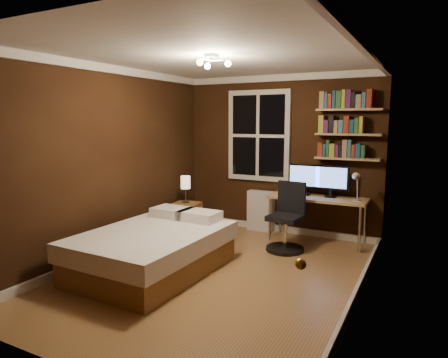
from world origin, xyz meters
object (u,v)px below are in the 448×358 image
at_px(radiator, 261,211).
at_px(desk, 317,201).
at_px(office_chair, 287,225).
at_px(monitor_left, 305,180).
at_px(monitor_right, 331,181).
at_px(desk_lamp, 357,186).
at_px(bed, 154,250).
at_px(bedside_lamp, 186,190).
at_px(nightstand, 186,219).

height_order(radiator, desk, desk).
xyz_separation_m(desk, office_chair, (-0.27, -0.58, -0.26)).
relative_size(monitor_left, monitor_right, 1.00).
relative_size(monitor_left, office_chair, 0.54).
distance_m(desk_lamp, office_chair, 1.10).
bearing_deg(monitor_right, radiator, 175.01).
xyz_separation_m(monitor_right, office_chair, (-0.44, -0.65, -0.56)).
bearing_deg(bed, desk, 57.31).
relative_size(monitor_right, desk_lamp, 1.16).
bearing_deg(desk, monitor_right, 22.51).
distance_m(radiator, office_chair, 1.03).
distance_m(bed, office_chair, 1.89).
xyz_separation_m(monitor_left, desk_lamp, (0.78, -0.18, -0.01)).
bearing_deg(desk, bed, -124.13).
bearing_deg(bedside_lamp, bed, -70.74).
bearing_deg(monitor_right, bedside_lamp, -163.20).
distance_m(nightstand, desk, 2.06).
bearing_deg(bed, monitor_right, 55.12).
height_order(bedside_lamp, monitor_right, monitor_right).
relative_size(bed, radiator, 2.86).
distance_m(bedside_lamp, monitor_right, 2.22).
relative_size(nightstand, monitor_left, 0.98).
bearing_deg(desk, bedside_lamp, -163.73).
relative_size(bed, bedside_lamp, 4.33).
height_order(nightstand, office_chair, office_chair).
distance_m(radiator, monitor_right, 1.28).
bearing_deg(bedside_lamp, office_chair, -0.53).
bearing_deg(desk_lamp, monitor_left, 166.87).
relative_size(bedside_lamp, desk, 0.31).
height_order(bed, desk, desk).
xyz_separation_m(bedside_lamp, desk, (1.95, 0.57, -0.10)).
bearing_deg(monitor_left, bedside_lamp, -159.69).
height_order(monitor_left, office_chair, monitor_left).
distance_m(nightstand, monitor_right, 2.31).
xyz_separation_m(bed, nightstand, (-0.53, 1.52, -0.02)).
bearing_deg(desk_lamp, nightstand, -169.68).
bearing_deg(desk, desk_lamp, -11.15).
bearing_deg(monitor_right, bed, -126.32).
height_order(bed, radiator, radiator).
height_order(desk, desk_lamp, desk_lamp).
bearing_deg(office_chair, nightstand, -174.53).
distance_m(bed, nightstand, 1.61).
height_order(bed, bedside_lamp, bedside_lamp).
height_order(bed, monitor_left, monitor_left).
xyz_separation_m(desk_lamp, office_chair, (-0.83, -0.47, -0.54)).
relative_size(radiator, desk_lamp, 1.50).
height_order(bedside_lamp, desk_lamp, desk_lamp).
bearing_deg(office_chair, monitor_right, 62.05).
xyz_separation_m(bed, bedside_lamp, (-0.53, 1.52, 0.45)).
height_order(monitor_left, desk_lamp, monitor_left).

